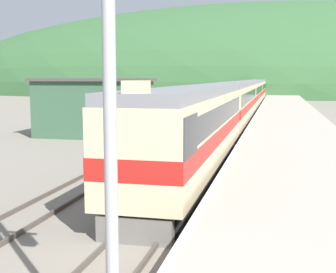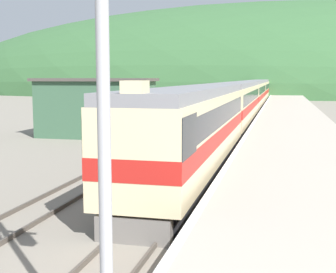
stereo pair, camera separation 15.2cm
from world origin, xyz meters
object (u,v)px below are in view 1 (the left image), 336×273
express_train_lead_car (192,128)px  signal_mast_main (108,14)px  carriage_fourth (256,90)px  carriage_third (249,94)px  siding_train (200,105)px  carriage_second (234,103)px

express_train_lead_car → signal_mast_main: size_ratio=2.25×
signal_mast_main → carriage_fourth: bearing=91.0°
carriage_fourth → signal_mast_main: 85.23m
express_train_lead_car → carriage_third: express_train_lead_car is taller
carriage_third → express_train_lead_car: bearing=-90.0°
carriage_third → carriage_fourth: 23.76m
signal_mast_main → siding_train: bearing=97.5°
carriage_fourth → signal_mast_main: size_ratio=2.64×
carriage_second → carriage_fourth: size_ratio=1.00×
carriage_second → carriage_fourth: (0.00, 47.51, 0.00)m
carriage_second → signal_mast_main: bearing=-87.7°
carriage_fourth → siding_train: bearing=-96.1°
carriage_second → signal_mast_main: size_ratio=2.64×
siding_train → express_train_lead_car: bearing=-81.6°
signal_mast_main → express_train_lead_car: bearing=95.7°
carriage_third → carriage_second: bearing=-90.0°
carriage_fourth → express_train_lead_car: bearing=-90.0°
express_train_lead_car → siding_train: 29.69m
express_train_lead_car → signal_mast_main: (1.52, -15.36, 3.32)m
express_train_lead_car → carriage_second: (0.00, 22.28, -0.01)m
signal_mast_main → carriage_third: bearing=91.4°
siding_train → carriage_third: bearing=75.4°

